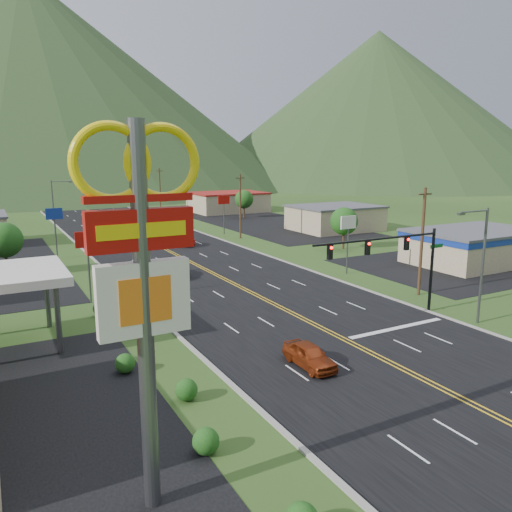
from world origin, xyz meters
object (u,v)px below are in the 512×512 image
pylon_sign (142,262)px  car_red_far (186,240)px  car_red_near (309,356)px  streetlight_east (481,258)px  traffic_signal (397,253)px  streetlight_west (55,205)px  car_dark_mid (177,271)px

pylon_sign → car_red_far: 55.69m
pylon_sign → car_red_near: pylon_sign is taller
car_red_near → streetlight_east: bearing=2.4°
pylon_sign → traffic_signal: pylon_sign is taller
traffic_signal → streetlight_east: size_ratio=1.46×
traffic_signal → streetlight_west: streetlight_west is taller
streetlight_west → car_red_near: size_ratio=2.12×
traffic_signal → pylon_sign: bearing=-152.9°
car_dark_mid → streetlight_west: bearing=110.6°
streetlight_west → car_dark_mid: size_ratio=1.93×
streetlight_east → car_red_far: 43.92m
traffic_signal → car_red_far: traffic_signal is taller
pylon_sign → car_red_near: bearing=31.3°
traffic_signal → car_dark_mid: traffic_signal is taller
car_red_far → pylon_sign: bearing=73.6°
pylon_sign → car_dark_mid: size_ratio=3.01×
traffic_signal → streetlight_west: 58.88m
streetlight_west → car_dark_mid: bearing=-77.5°
pylon_sign → traffic_signal: (23.48, 12.00, -3.97)m
traffic_signal → car_dark_mid: bearing=116.0°
pylon_sign → streetlight_west: pylon_sign is taller
streetlight_west → car_red_far: streetlight_west is taller
car_dark_mid → pylon_sign: bearing=-103.2°
streetlight_east → streetlight_west: bearing=110.9°
streetlight_east → car_red_near: streetlight_east is taller
traffic_signal → car_red_far: bearing=94.2°
car_red_near → car_dark_mid: car_red_near is taller
pylon_sign → car_red_far: pylon_sign is taller
traffic_signal → car_red_far: (-2.89, 39.04, -4.58)m
pylon_sign → streetlight_east: size_ratio=1.56×
streetlight_east → streetlight_west: 64.21m
car_dark_mid → car_red_far: bearing=74.7°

